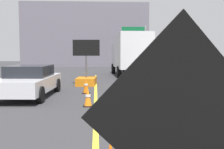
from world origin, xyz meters
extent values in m
cube|color=orange|center=(0.70, 2.71, 1.52)|extent=(1.53, 0.35, 1.56)
cube|color=black|center=(0.70, 2.69, 1.52)|extent=(1.60, 0.35, 1.63)
cube|color=black|center=(0.69, 2.73, 1.52)|extent=(0.28, 0.07, 0.52)
cube|color=orange|center=(-0.56, 17.22, 0.23)|extent=(1.24, 1.88, 0.45)
cylinder|color=#4C4C4C|center=(-0.56, 17.22, 1.10)|extent=(0.10, 0.10, 1.30)
cube|color=black|center=(-0.56, 17.22, 2.23)|extent=(1.60, 0.21, 0.95)
sphere|color=yellow|center=(0.00, 17.23, 2.23)|extent=(0.09, 0.09, 0.09)
sphere|color=yellow|center=(-0.30, 17.25, 2.23)|extent=(0.09, 0.09, 0.09)
sphere|color=yellow|center=(-0.60, 17.28, 2.23)|extent=(0.09, 0.09, 0.09)
sphere|color=yellow|center=(-0.90, 17.30, 2.23)|extent=(0.09, 0.09, 0.09)
sphere|color=yellow|center=(-1.07, 17.31, 2.41)|extent=(0.09, 0.09, 0.09)
sphere|color=yellow|center=(-1.07, 17.31, 2.04)|extent=(0.09, 0.09, 0.09)
cube|color=black|center=(2.88, 23.65, 0.57)|extent=(1.96, 6.98, 0.25)
cube|color=silver|center=(2.79, 26.14, 1.65)|extent=(2.54, 2.02, 1.90)
cube|color=silver|center=(2.91, 22.59, 2.08)|extent=(2.63, 4.79, 2.75)
cylinder|color=black|center=(1.61, 25.96, 0.45)|extent=(0.31, 0.91, 0.90)
cylinder|color=black|center=(3.98, 26.04, 0.45)|extent=(0.31, 0.91, 0.90)
cylinder|color=black|center=(1.76, 21.54, 0.45)|extent=(0.31, 0.91, 0.90)
cylinder|color=black|center=(4.13, 21.61, 0.45)|extent=(0.31, 0.91, 0.90)
cube|color=silver|center=(-2.97, 13.00, 0.58)|extent=(2.29, 4.85, 0.60)
cube|color=black|center=(-2.95, 13.23, 1.13)|extent=(1.87, 2.24, 0.50)
cylinder|color=black|center=(-2.15, 11.38, 0.33)|extent=(0.27, 0.67, 0.66)
cylinder|color=black|center=(-1.93, 14.48, 0.33)|extent=(0.27, 0.67, 0.66)
cylinder|color=black|center=(-3.79, 14.62, 0.33)|extent=(0.27, 0.67, 0.66)
cylinder|color=gray|center=(5.65, 32.24, 2.50)|extent=(0.18, 0.18, 5.00)
cube|color=#0F6033|center=(4.25, 32.27, 4.15)|extent=(2.60, 0.10, 1.30)
cube|color=white|center=(4.25, 32.30, 4.15)|extent=(1.82, 0.04, 0.18)
cube|color=slate|center=(-1.34, 41.44, 4.15)|extent=(16.46, 9.92, 8.30)
cube|color=black|center=(0.15, 7.74, 0.01)|extent=(0.36, 0.36, 0.03)
cone|color=orange|center=(0.15, 7.74, 0.39)|extent=(0.28, 0.28, 0.72)
cylinder|color=white|center=(0.15, 7.74, 0.42)|extent=(0.19, 0.19, 0.08)
cube|color=black|center=(-0.28, 10.63, 0.01)|extent=(0.36, 0.36, 0.03)
cone|color=orange|center=(-0.28, 10.63, 0.36)|extent=(0.28, 0.28, 0.66)
cylinder|color=white|center=(-0.28, 10.63, 0.39)|extent=(0.19, 0.19, 0.08)
cube|color=black|center=(-0.46, 13.80, 0.01)|extent=(0.36, 0.36, 0.03)
cone|color=orange|center=(-0.46, 13.80, 0.39)|extent=(0.28, 0.28, 0.73)
cylinder|color=white|center=(-0.46, 13.80, 0.43)|extent=(0.19, 0.19, 0.08)
camera|label=1|loc=(0.01, 0.51, 2.00)|focal=44.84mm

